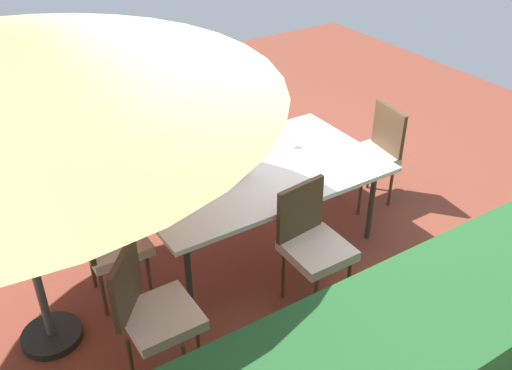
% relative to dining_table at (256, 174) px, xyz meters
% --- Properties ---
extents(ground_plane, '(10.00, 10.00, 0.02)m').
position_rel_dining_table_xyz_m(ground_plane, '(0.00, 0.00, -0.74)').
color(ground_plane, brown).
extents(hedge_row, '(6.30, 0.69, 1.38)m').
position_rel_dining_table_xyz_m(hedge_row, '(0.00, 2.30, -0.04)').
color(hedge_row, '#235628').
rests_on(hedge_row, ground_plane).
extents(dining_table, '(2.11, 1.27, 0.77)m').
position_rel_dining_table_xyz_m(dining_table, '(0.00, 0.00, 0.00)').
color(dining_table, white).
rests_on(dining_table, ground_plane).
extents(chair_north, '(0.47, 0.48, 0.98)m').
position_rel_dining_table_xyz_m(chair_north, '(0.01, 0.80, -0.17)').
color(chair_north, beige).
rests_on(chair_north, ground_plane).
extents(chair_west, '(0.48, 0.47, 0.98)m').
position_rel_dining_table_xyz_m(chair_west, '(-1.34, 0.01, -0.17)').
color(chair_west, beige).
rests_on(chair_west, ground_plane).
extents(chair_northeast, '(0.59, 0.58, 0.98)m').
position_rel_dining_table_xyz_m(chair_northeast, '(1.33, 0.82, -0.17)').
color(chair_northeast, beige).
rests_on(chair_northeast, ground_plane).
extents(chair_east, '(0.48, 0.47, 0.98)m').
position_rel_dining_table_xyz_m(chair_east, '(1.33, -0.03, -0.17)').
color(chair_east, beige).
rests_on(chair_east, ground_plane).
extents(laptop, '(0.37, 0.32, 0.21)m').
position_rel_dining_table_xyz_m(laptop, '(0.23, -0.11, 0.09)').
color(laptop, gray).
rests_on(laptop, dining_table).
extents(cup, '(0.07, 0.07, 0.09)m').
position_rel_dining_table_xyz_m(cup, '(-0.49, -0.16, 0.09)').
color(cup, white).
rests_on(cup, dining_table).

